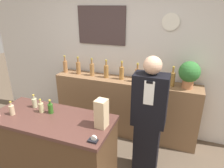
# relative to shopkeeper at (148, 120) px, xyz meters

# --- Properties ---
(back_wall) EXTENTS (5.20, 0.09, 2.70)m
(back_wall) POSITION_rel_shopkeeper_xyz_m (-0.65, 0.98, 0.56)
(back_wall) COLOR silver
(back_wall) RESTS_ON ground_plane
(back_shelf) EXTENTS (2.37, 0.37, 0.99)m
(back_shelf) POSITION_rel_shopkeeper_xyz_m (-0.53, 0.74, -0.30)
(back_shelf) COLOR brown
(back_shelf) RESTS_ON ground_plane
(display_counter) EXTENTS (1.45, 0.64, 0.91)m
(display_counter) POSITION_rel_shopkeeper_xyz_m (-1.04, -0.52, -0.34)
(display_counter) COLOR #4C331E
(display_counter) RESTS_ON ground_plane
(shopkeeper) EXTENTS (0.40, 0.25, 1.60)m
(shopkeeper) POSITION_rel_shopkeeper_xyz_m (0.00, 0.00, 0.00)
(shopkeeper) COLOR black
(shopkeeper) RESTS_ON ground_plane
(potted_plant) EXTENTS (0.30, 0.30, 0.40)m
(potted_plant) POSITION_rel_shopkeeper_xyz_m (0.41, 0.74, 0.42)
(potted_plant) COLOR #B27047
(potted_plant) RESTS_ON back_shelf
(paper_bag) EXTENTS (0.13, 0.13, 0.31)m
(paper_bag) POSITION_rel_shopkeeper_xyz_m (-0.42, -0.49, 0.27)
(paper_bag) COLOR tan
(paper_bag) RESTS_ON display_counter
(tape_dispenser) EXTENTS (0.09, 0.06, 0.07)m
(tape_dispenser) POSITION_rel_shopkeeper_xyz_m (-0.39, -0.75, 0.13)
(tape_dispenser) COLOR black
(tape_dispenser) RESTS_ON display_counter
(counter_bottle_1) EXTENTS (0.06, 0.06, 0.17)m
(counter_bottle_1) POSITION_rel_shopkeeper_xyz_m (-1.50, -0.62, 0.18)
(counter_bottle_1) COLOR tan
(counter_bottle_1) RESTS_ON display_counter
(counter_bottle_2) EXTENTS (0.06, 0.06, 0.17)m
(counter_bottle_2) POSITION_rel_shopkeeper_xyz_m (-1.38, -0.38, 0.18)
(counter_bottle_2) COLOR #B4B087
(counter_bottle_2) RESTS_ON display_counter
(counter_bottle_3) EXTENTS (0.06, 0.06, 0.17)m
(counter_bottle_3) POSITION_rel_shopkeeper_xyz_m (-1.22, -0.46, 0.18)
(counter_bottle_3) COLOR tan
(counter_bottle_3) RESTS_ON display_counter
(counter_bottle_4) EXTENTS (0.06, 0.06, 0.17)m
(counter_bottle_4) POSITION_rel_shopkeeper_xyz_m (-1.10, -0.43, 0.18)
(counter_bottle_4) COLOR #2A5A1B
(counter_bottle_4) RESTS_ON display_counter
(shelf_bottle_0) EXTENTS (0.08, 0.08, 0.30)m
(shelf_bottle_0) POSITION_rel_shopkeeper_xyz_m (-1.64, 0.75, 0.31)
(shelf_bottle_0) COLOR #9E6B3F
(shelf_bottle_0) RESTS_ON back_shelf
(shelf_bottle_1) EXTENTS (0.08, 0.08, 0.30)m
(shelf_bottle_1) POSITION_rel_shopkeeper_xyz_m (-1.38, 0.75, 0.31)
(shelf_bottle_1) COLOR #99683A
(shelf_bottle_1) RESTS_ON back_shelf
(shelf_bottle_2) EXTENTS (0.08, 0.08, 0.30)m
(shelf_bottle_2) POSITION_rel_shopkeeper_xyz_m (-1.11, 0.75, 0.31)
(shelf_bottle_2) COLOR olive
(shelf_bottle_2) RESTS_ON back_shelf
(shelf_bottle_3) EXTENTS (0.08, 0.08, 0.30)m
(shelf_bottle_3) POSITION_rel_shopkeeper_xyz_m (-0.85, 0.74, 0.31)
(shelf_bottle_3) COLOR olive
(shelf_bottle_3) RESTS_ON back_shelf
(shelf_bottle_4) EXTENTS (0.08, 0.08, 0.30)m
(shelf_bottle_4) POSITION_rel_shopkeeper_xyz_m (-0.59, 0.75, 0.31)
(shelf_bottle_4) COLOR #A06F35
(shelf_bottle_4) RESTS_ON back_shelf
(shelf_bottle_5) EXTENTS (0.08, 0.08, 0.30)m
(shelf_bottle_5) POSITION_rel_shopkeeper_xyz_m (-0.33, 0.72, 0.31)
(shelf_bottle_5) COLOR #A06937
(shelf_bottle_5) RESTS_ON back_shelf
(shelf_bottle_6) EXTENTS (0.08, 0.08, 0.30)m
(shelf_bottle_6) POSITION_rel_shopkeeper_xyz_m (-0.07, 0.74, 0.31)
(shelf_bottle_6) COLOR olive
(shelf_bottle_6) RESTS_ON back_shelf
(shelf_bottle_7) EXTENTS (0.08, 0.08, 0.30)m
(shelf_bottle_7) POSITION_rel_shopkeeper_xyz_m (0.19, 0.73, 0.31)
(shelf_bottle_7) COLOR olive
(shelf_bottle_7) RESTS_ON back_shelf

